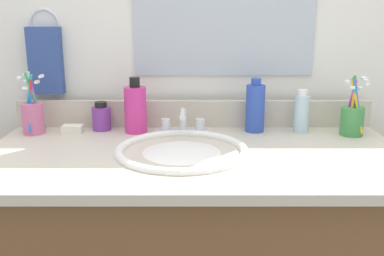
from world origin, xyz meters
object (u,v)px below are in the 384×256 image
Objects in this scene: bottle_cream_purple at (103,117)px; bottle_soap_pink at (137,109)px; bottle_gel_clear at (303,113)px; faucet at (185,125)px; soap_bar at (74,129)px; bottle_shampoo_blue at (257,108)px; hand_towel at (47,61)px; cup_green at (354,119)px; cup_pink at (35,116)px.

bottle_soap_pink reaches higher than bottle_cream_purple.
faucet is at bearing -176.45° from bottle_gel_clear.
bottle_cream_purple is 1.47× the size of soap_bar.
bottle_gel_clear is 0.74m from soap_bar.
faucet is 0.24m from bottle_shampoo_blue.
cup_green is (0.99, -0.13, -0.17)m from hand_towel.
bottle_gel_clear is at bearing 0.14° from bottle_soap_pink.
bottle_cream_purple is (-0.50, 0.02, -0.04)m from bottle_shampoo_blue.
soap_bar is at bearing 177.33° from faucet.
bottle_gel_clear is at bearing 1.04° from cup_pink.
cup_pink is (-0.33, -0.01, -0.02)m from bottle_soap_pink.
cup_pink is 1.04× the size of cup_green.
soap_bar is (-0.74, -0.01, -0.05)m from bottle_gel_clear.
faucet is at bearing -0.96° from cup_pink.
cup_green is (0.53, -0.01, 0.03)m from faucet.
bottle_gel_clear is at bearing 166.81° from cup_green.
soap_bar is at bearing 4.09° from cup_pink.
cup_green reaches higher than bottle_gel_clear.
bottle_shampoo_blue is at bearing 1.48° from soap_bar.
cup_green is 0.89m from soap_bar.
cup_green is (0.80, -0.06, 0.01)m from bottle_cream_purple.
faucet is (0.46, -0.12, -0.19)m from hand_towel.
cup_pink is at bearing -175.91° from soap_bar.
bottle_soap_pink is 0.93× the size of cup_green.
cup_green is (0.15, -0.04, -0.01)m from bottle_gel_clear.
bottle_gel_clear is at bearing 0.54° from soap_bar.
bottle_cream_purple is at bearing 177.91° from bottle_shampoo_blue.
bottle_cream_purple is at bearing 177.66° from bottle_gel_clear.
hand_towel is 1.26× the size of bottle_shampoo_blue.
faucet is at bearing -8.33° from bottle_soap_pink.
bottle_shampoo_blue is (0.69, -0.08, -0.14)m from hand_towel.
bottle_gel_clear is 0.65m from bottle_cream_purple.
bottle_gel_clear is 0.70× the size of cup_pink.
hand_towel is at bearing 163.02° from bottle_soap_pink.
bottle_soap_pink is 0.90× the size of cup_pink.
cup_pink reaches higher than soap_bar.
bottle_soap_pink is at bearing -179.86° from bottle_gel_clear.
cup_green is (1.01, -0.02, -0.00)m from cup_pink.
hand_towel is 0.25m from soap_bar.
cup_pink is at bearing -177.47° from bottle_soap_pink.
bottle_gel_clear is at bearing -3.18° from bottle_shampoo_blue.
cup_pink is (-0.21, -0.04, 0.02)m from bottle_cream_purple.
bottle_gel_clear is 1.48× the size of bottle_cream_purple.
faucet is 0.48m from cup_pink.
hand_towel reaches higher than faucet.
bottle_cream_purple is (-0.27, 0.05, 0.01)m from faucet.
bottle_gel_clear is (0.15, -0.01, -0.02)m from bottle_shampoo_blue.
cup_pink reaches higher than bottle_cream_purple.
soap_bar is (-0.59, -0.02, -0.07)m from bottle_shampoo_blue.
hand_towel reaches higher than bottle_soap_pink.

